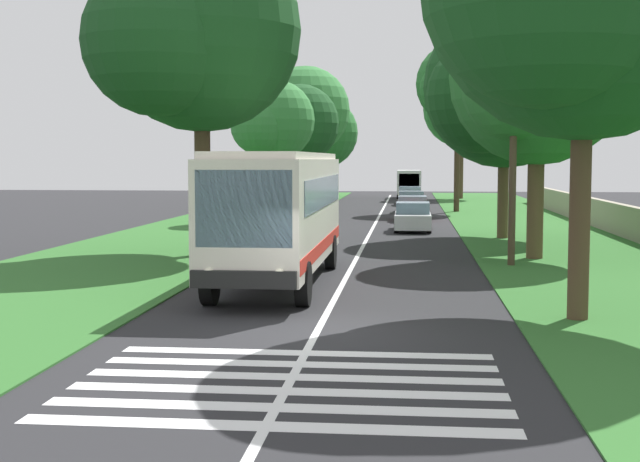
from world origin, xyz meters
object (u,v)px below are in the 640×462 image
roadside_tree_right_4 (459,111)px  roadside_tree_left_0 (195,38)px  roadside_tree_left_4 (298,126)px  utility_pole (513,146)px  trailing_car_3 (410,196)px  trailing_minibus_0 (409,181)px  roadside_tree_right_2 (534,81)px  roadside_tree_right_0 (500,91)px  coach_bus (280,209)px  trailing_car_1 (412,209)px  trailing_car_2 (411,203)px  roadside_tree_right_3 (456,86)px  roadside_tree_left_2 (272,123)px  roadside_tree_left_3 (303,113)px  trailing_car_0 (413,218)px  roadside_tree_left_1 (322,135)px

roadside_tree_right_4 → roadside_tree_left_0: bearing=165.9°
roadside_tree_left_4 → roadside_tree_right_4: 24.59m
utility_pole → trailing_car_3: bearing=4.9°
trailing_minibus_0 → roadside_tree_right_2: (-48.65, -4.36, 4.72)m
trailing_car_3 → roadside_tree_right_0: bearing=-172.3°
utility_pole → roadside_tree_right_4: bearing=-1.1°
coach_bus → trailing_car_1: size_ratio=2.60×
trailing_car_2 → roadside_tree_left_4: roadside_tree_left_4 is taller
roadside_tree_right_3 → utility_pole: size_ratio=1.48×
roadside_tree_left_2 → roadside_tree_left_4: (8.95, -0.31, 0.19)m
trailing_car_3 → roadside_tree_right_2: 37.58m
roadside_tree_left_3 → roadside_tree_right_0: size_ratio=1.05×
roadside_tree_left_2 → roadside_tree_left_4: roadside_tree_left_4 is taller
trailing_car_0 → roadside_tree_left_0: bearing=146.9°
roadside_tree_right_2 → roadside_tree_left_0: bearing=90.7°
roadside_tree_left_0 → utility_pole: roadside_tree_left_0 is taller
roadside_tree_left_0 → roadside_tree_left_1: size_ratio=1.30×
trailing_minibus_0 → roadside_tree_left_1: (0.06, 7.96, 4.17)m
roadside_tree_left_1 → roadside_tree_left_2: (-31.52, -0.36, -0.18)m
trailing_car_1 → roadside_tree_right_4: size_ratio=0.38×
roadside_tree_right_0 → roadside_tree_right_2: size_ratio=1.08×
trailing_car_0 → roadside_tree_right_4: roadside_tree_right_4 is taller
trailing_car_0 → trailing_minibus_0: trailing_minibus_0 is taller
trailing_car_0 → trailing_car_2: bearing=0.2°
coach_bus → trailing_car_1: bearing=-8.2°
trailing_minibus_0 → roadside_tree_left_1: bearing=89.6°
trailing_minibus_0 → roadside_tree_left_3: 15.01m
roadside_tree_right_2 → trailing_minibus_0: bearing=5.1°
roadside_tree_left_2 → utility_pole: size_ratio=1.04×
roadside_tree_right_3 → utility_pole: (-30.24, -0.39, -4.40)m
trailing_car_0 → utility_pole: 14.94m
trailing_car_0 → trailing_minibus_0: 36.65m
trailing_car_1 → trailing_car_3: 17.35m
roadside_tree_left_2 → roadside_tree_left_3: 20.38m
roadside_tree_left_0 → utility_pole: 11.98m
trailing_car_3 → utility_pole: bearing=-175.1°
roadside_tree_left_0 → roadside_tree_right_4: (47.82, -12.05, -0.10)m
roadside_tree_right_3 → roadside_tree_left_4: bearing=100.5°
roadside_tree_left_2 → roadside_tree_right_2: roadside_tree_right_2 is taller
trailing_car_0 → roadside_tree_left_3: roadside_tree_left_3 is taller
trailing_minibus_0 → roadside_tree_left_0: (-48.79, 7.70, 6.36)m
roadside_tree_left_1 → roadside_tree_left_3: size_ratio=0.84×
roadside_tree_right_3 → utility_pole: 30.56m
trailing_minibus_0 → roadside_tree_right_3: size_ratio=0.53×
trailing_car_0 → roadside_tree_right_4: (35.67, -4.13, 7.14)m
trailing_minibus_0 → utility_pole: 51.02m
trailing_car_3 → roadside_tree_left_4: size_ratio=0.51×
trailing_car_0 → trailing_car_3: 24.91m
trailing_car_1 → roadside_tree_left_1: bearing=15.7°
roadside_tree_left_3 → trailing_car_1: bearing=-154.5°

